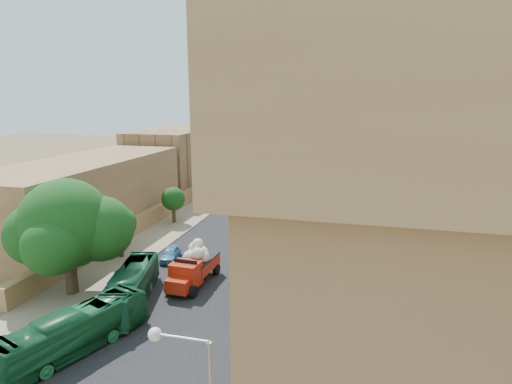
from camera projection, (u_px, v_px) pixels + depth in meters
The scene contains 33 objects.
ground at pixel (158, 335), 28.07m from camera, with size 260.00×260.00×0.00m, color brown.
road_surface at pixel (263, 215), 56.43m from camera, with size 14.00×140.00×0.01m, color black.
sidewalk_east at pixel (336, 220), 54.14m from camera, with size 5.00×140.00×0.01m, color #857057.
sidewalk_west at pixel (196, 210), 58.72m from camera, with size 5.00×140.00×0.01m, color #857057.
kerb_east at pixel (317, 218), 54.74m from camera, with size 0.25×140.00×0.12m, color #857057.
kerb_west at pixel (213, 211), 58.11m from camera, with size 0.25×140.00×0.12m, color #857057.
townhouse_a at pixel (433, 291), 19.99m from camera, with size 9.00×14.00×16.40m.
townhouse_b at pixel (406, 223), 33.39m from camera, with size 9.00×14.00×14.90m.
townhouse_c at pixel (396, 176), 46.35m from camera, with size 9.00×14.00×17.40m.
townhouse_d at pixel (389, 163), 59.76m from camera, with size 9.00×14.00×15.90m.
west_wall at pixel (140, 223), 49.80m from camera, with size 1.00×40.00×1.80m, color olive.
west_building_low at pixel (85, 197), 48.51m from camera, with size 10.00×28.00×8.40m, color brown.
west_building_mid at pixel (180, 158), 72.92m from camera, with size 10.00×22.00×10.00m, color #986E45.
church at pixel (311, 122), 100.33m from camera, with size 28.00×22.50×36.30m.
ficus_tree at pixel (67, 227), 32.93m from camera, with size 9.26×8.52×9.26m.
street_tree_a at pixel (119, 224), 41.10m from camera, with size 3.24×3.24×4.98m.
street_tree_b at pixel (173, 199), 52.52m from camera, with size 2.90×2.90×4.47m.
street_tree_c at pixel (208, 181), 63.88m from camera, with size 2.85×2.85×4.39m.
street_tree_d at pixel (232, 168), 75.21m from camera, with size 2.93×2.93×4.51m.
red_truck at pixel (193, 266), 35.43m from camera, with size 2.81×6.38×3.65m.
olive_pickup at pixel (280, 232), 46.48m from camera, with size 3.02×4.80×1.84m.
bus_green_south at pixel (76, 331), 26.02m from camera, with size 2.26×9.64×2.69m, color #15542E.
bus_green_north at pixel (130, 287), 32.03m from camera, with size 2.25×9.63×2.68m, color #1D5D3D.
bus_red_east at pixel (282, 273), 34.64m from camera, with size 2.24×9.58×2.67m, color red.
bus_cream_east at pixel (307, 222), 48.88m from camera, with size 2.08×8.90×2.48m, color beige.
car_blue_a at pixel (170, 254), 40.88m from camera, with size 1.44×3.57×1.22m, color teal.
car_white_a at pixel (246, 199), 62.84m from camera, with size 1.30×3.74×1.23m, color white.
car_cream at pixel (260, 237), 45.97m from camera, with size 1.85×4.01×1.12m, color #F8DEC1.
car_dkblue at pixel (281, 182), 75.57m from camera, with size 1.60×3.94×1.14m, color #121548.
car_white_b at pixel (309, 190), 68.23m from camera, with size 1.53×3.81×1.30m, color silver.
car_blue_b at pixel (294, 174), 82.15m from camera, with size 1.48×4.23×1.39m, color #4995C8.
pedestrian_a at pixel (323, 264), 37.87m from camera, with size 0.58×0.38×1.59m, color #232127.
pedestrian_c at pixel (312, 277), 34.91m from camera, with size 1.04×0.43×1.77m, color #38393D.
Camera 1 is at (12.48, -22.97, 15.30)m, focal length 30.00 mm.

